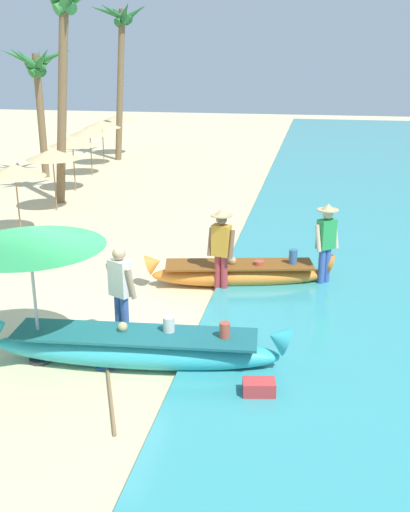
{
  "coord_description": "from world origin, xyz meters",
  "views": [
    {
      "loc": [
        3.78,
        -8.83,
        4.66
      ],
      "look_at": [
        1.73,
        2.04,
        0.9
      ],
      "focal_mm": 42.09,
      "sensor_mm": 36.0,
      "label": 1
    }
  ],
  "objects_px": {
    "person_vendor_hatted": "(221,245)",
    "palm_tree_tall_inland": "(65,21)",
    "boat_orange_midground": "(239,273)",
    "patio_umbrella_large": "(29,238)",
    "person_tourist_customer": "(121,289)",
    "boat_cyan_foreground": "(136,348)",
    "person_vendor_assistant": "(326,240)",
    "palm_tree_leaning_seaward": "(121,34)",
    "paddle": "(109,387)",
    "cooler_box": "(259,390)",
    "palm_tree_mid_cluster": "(37,71)"
  },
  "relations": [
    {
      "from": "boat_orange_midground",
      "to": "patio_umbrella_large",
      "type": "xyz_separation_m",
      "value": [
        -2.68,
        -3.84,
        1.79
      ]
    },
    {
      "from": "boat_orange_midground",
      "to": "cooler_box",
      "type": "distance_m",
      "value": 4.41
    },
    {
      "from": "person_vendor_hatted",
      "to": "palm_tree_tall_inland",
      "type": "xyz_separation_m",
      "value": [
        -5.83,
        6.68,
        4.55
      ]
    },
    {
      "from": "boat_cyan_foreground",
      "to": "cooler_box",
      "type": "height_order",
      "value": "boat_cyan_foreground"
    },
    {
      "from": "person_vendor_hatted",
      "to": "patio_umbrella_large",
      "type": "distance_m",
      "value": 4.28
    },
    {
      "from": "boat_cyan_foreground",
      "to": "palm_tree_mid_cluster",
      "type": "height_order",
      "value": "palm_tree_mid_cluster"
    },
    {
      "from": "person_vendor_hatted",
      "to": "patio_umbrella_large",
      "type": "relative_size",
      "value": 0.77
    },
    {
      "from": "person_vendor_assistant",
      "to": "palm_tree_mid_cluster",
      "type": "relative_size",
      "value": 0.36
    },
    {
      "from": "patio_umbrella_large",
      "to": "paddle",
      "type": "relative_size",
      "value": 1.25
    },
    {
      "from": "boat_orange_midground",
      "to": "person_vendor_assistant",
      "type": "distance_m",
      "value": 1.91
    },
    {
      "from": "palm_tree_mid_cluster",
      "to": "palm_tree_tall_inland",
      "type": "bearing_deg",
      "value": -53.42
    },
    {
      "from": "boat_cyan_foreground",
      "to": "palm_tree_leaning_seaward",
      "type": "bearing_deg",
      "value": 108.21
    },
    {
      "from": "person_tourist_customer",
      "to": "person_vendor_hatted",
      "type": "bearing_deg",
      "value": 62.92
    },
    {
      "from": "cooler_box",
      "to": "person_tourist_customer",
      "type": "bearing_deg",
      "value": 140.22
    },
    {
      "from": "paddle",
      "to": "person_vendor_assistant",
      "type": "bearing_deg",
      "value": 56.82
    },
    {
      "from": "palm_tree_tall_inland",
      "to": "cooler_box",
      "type": "relative_size",
      "value": 14.99
    },
    {
      "from": "person_vendor_hatted",
      "to": "boat_orange_midground",
      "type": "bearing_deg",
      "value": 52.65
    },
    {
      "from": "person_vendor_hatted",
      "to": "palm_tree_tall_inland",
      "type": "height_order",
      "value": "palm_tree_tall_inland"
    },
    {
      "from": "person_vendor_hatted",
      "to": "cooler_box",
      "type": "relative_size",
      "value": 3.84
    },
    {
      "from": "boat_cyan_foreground",
      "to": "palm_tree_tall_inland",
      "type": "bearing_deg",
      "value": 116.73
    },
    {
      "from": "boat_orange_midground",
      "to": "person_vendor_hatted",
      "type": "bearing_deg",
      "value": -127.35
    },
    {
      "from": "person_vendor_assistant",
      "to": "paddle",
      "type": "xyz_separation_m",
      "value": [
        -3.06,
        -4.68,
        -1.0
      ]
    },
    {
      "from": "person_vendor_hatted",
      "to": "palm_tree_mid_cluster",
      "type": "height_order",
      "value": "palm_tree_mid_cluster"
    },
    {
      "from": "patio_umbrella_large",
      "to": "palm_tree_tall_inland",
      "type": "distance_m",
      "value": 11.24
    },
    {
      "from": "palm_tree_leaning_seaward",
      "to": "paddle",
      "type": "bearing_deg",
      "value": -72.98
    },
    {
      "from": "patio_umbrella_large",
      "to": "palm_tree_mid_cluster",
      "type": "bearing_deg",
      "value": 114.4
    },
    {
      "from": "person_vendor_assistant",
      "to": "palm_tree_tall_inland",
      "type": "distance_m",
      "value": 10.9
    },
    {
      "from": "person_tourist_customer",
      "to": "palm_tree_tall_inland",
      "type": "bearing_deg",
      "value": 116.32
    },
    {
      "from": "person_tourist_customer",
      "to": "boat_cyan_foreground",
      "type": "bearing_deg",
      "value": -58.59
    },
    {
      "from": "person_vendor_hatted",
      "to": "person_tourist_customer",
      "type": "xyz_separation_m",
      "value": [
        -1.28,
        -2.5,
        -0.05
      ]
    },
    {
      "from": "palm_tree_leaning_seaward",
      "to": "cooler_box",
      "type": "bearing_deg",
      "value": -67.05
    },
    {
      "from": "person_vendor_hatted",
      "to": "palm_tree_leaning_seaward",
      "type": "height_order",
      "value": "palm_tree_leaning_seaward"
    },
    {
      "from": "boat_cyan_foreground",
      "to": "patio_umbrella_large",
      "type": "height_order",
      "value": "patio_umbrella_large"
    },
    {
      "from": "palm_tree_mid_cluster",
      "to": "cooler_box",
      "type": "xyz_separation_m",
      "value": [
        9.86,
        -14.44,
        -3.84
      ]
    },
    {
      "from": "boat_cyan_foreground",
      "to": "person_vendor_assistant",
      "type": "height_order",
      "value": "person_vendor_assistant"
    },
    {
      "from": "person_vendor_hatted",
      "to": "person_vendor_assistant",
      "type": "height_order",
      "value": "person_vendor_assistant"
    },
    {
      "from": "boat_orange_midground",
      "to": "cooler_box",
      "type": "bearing_deg",
      "value": -78.86
    },
    {
      "from": "cooler_box",
      "to": "boat_cyan_foreground",
      "type": "bearing_deg",
      "value": 152.23
    },
    {
      "from": "person_tourist_customer",
      "to": "palm_tree_leaning_seaward",
      "type": "height_order",
      "value": "palm_tree_leaning_seaward"
    },
    {
      "from": "patio_umbrella_large",
      "to": "palm_tree_tall_inland",
      "type": "relative_size",
      "value": 0.33
    },
    {
      "from": "cooler_box",
      "to": "paddle",
      "type": "relative_size",
      "value": 0.25
    },
    {
      "from": "boat_cyan_foreground",
      "to": "palm_tree_tall_inland",
      "type": "height_order",
      "value": "palm_tree_tall_inland"
    },
    {
      "from": "boat_orange_midground",
      "to": "palm_tree_tall_inland",
      "type": "height_order",
      "value": "palm_tree_tall_inland"
    },
    {
      "from": "boat_orange_midground",
      "to": "patio_umbrella_large",
      "type": "distance_m",
      "value": 5.01
    },
    {
      "from": "patio_umbrella_large",
      "to": "person_vendor_hatted",
      "type": "bearing_deg",
      "value": 55.46
    },
    {
      "from": "person_vendor_assistant",
      "to": "palm_tree_leaning_seaward",
      "type": "xyz_separation_m",
      "value": [
        -8.86,
        14.26,
        4.37
      ]
    },
    {
      "from": "person_vendor_hatted",
      "to": "person_tourist_customer",
      "type": "relative_size",
      "value": 1.04
    },
    {
      "from": "person_vendor_assistant",
      "to": "palm_tree_tall_inland",
      "type": "relative_size",
      "value": 0.26
    },
    {
      "from": "palm_tree_tall_inland",
      "to": "palm_tree_leaning_seaward",
      "type": "xyz_separation_m",
      "value": [
        -0.97,
        8.24,
        -0.15
      ]
    },
    {
      "from": "palm_tree_leaning_seaward",
      "to": "person_vendor_hatted",
      "type": "bearing_deg",
      "value": -65.52
    }
  ]
}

